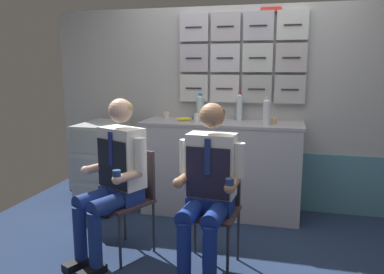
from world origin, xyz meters
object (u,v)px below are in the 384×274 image
object	(u,v)px
crew_member_right	(208,182)
snack_banana	(184,119)
service_trolley	(103,163)
folding_chair_right	(214,198)
coffee_cup_white	(197,117)
crew_member_left	(114,172)
water_bottle_short	(201,107)
folding_chair_left	(130,189)

from	to	relation	value
crew_member_right	snack_banana	bearing A→B (deg)	112.83
service_trolley	folding_chair_right	world-z (taller)	service_trolley
coffee_cup_white	snack_banana	bearing A→B (deg)	-179.09
crew_member_left	coffee_cup_white	bearing A→B (deg)	70.60
folding_chair_right	water_bottle_short	size ratio (longest dim) A/B	3.19
folding_chair_left	crew_member_left	xyz separation A→B (m)	(-0.07, -0.15, 0.18)
coffee_cup_white	folding_chair_right	bearing A→B (deg)	-69.84
service_trolley	folding_chair_left	distance (m)	1.08
crew_member_left	crew_member_right	world-z (taller)	crew_member_left
folding_chair_right	coffee_cup_white	size ratio (longest dim) A/B	10.04
folding_chair_right	snack_banana	world-z (taller)	snack_banana
coffee_cup_white	water_bottle_short	bearing A→B (deg)	91.46
crew_member_right	water_bottle_short	distance (m)	1.49
folding_chair_right	crew_member_left	bearing A→B (deg)	-172.38
service_trolley	water_bottle_short	bearing A→B (deg)	19.06
crew_member_right	crew_member_left	bearing A→B (deg)	175.77
crew_member_right	folding_chair_right	bearing A→B (deg)	85.54
folding_chair_right	service_trolley	bearing A→B (deg)	147.52
folding_chair_left	water_bottle_short	bearing A→B (deg)	74.59
crew_member_right	coffee_cup_white	bearing A→B (deg)	107.08
service_trolley	folding_chair_left	xyz separation A→B (m)	(0.67, -0.84, 0.03)
coffee_cup_white	snack_banana	distance (m)	0.14
coffee_cup_white	folding_chair_left	bearing A→B (deg)	-108.54
folding_chair_right	water_bottle_short	xyz separation A→B (m)	(-0.38, 1.23, 0.57)
crew_member_left	folding_chair_right	bearing A→B (deg)	7.62
folding_chair_left	crew_member_right	world-z (taller)	crew_member_right
folding_chair_right	water_bottle_short	bearing A→B (deg)	107.36
folding_chair_right	coffee_cup_white	xyz separation A→B (m)	(-0.38, 1.03, 0.49)
crew_member_right	water_bottle_short	xyz separation A→B (m)	(-0.37, 1.39, 0.39)
crew_member_left	snack_banana	world-z (taller)	crew_member_left
water_bottle_short	folding_chair_right	bearing A→B (deg)	-72.64
water_bottle_short	coffee_cup_white	size ratio (longest dim) A/B	3.15
folding_chair_left	folding_chair_right	world-z (taller)	same
crew_member_left	water_bottle_short	bearing A→B (deg)	73.49
crew_member_left	water_bottle_short	world-z (taller)	crew_member_left
folding_chair_right	water_bottle_short	distance (m)	1.41
service_trolley	folding_chair_right	bearing A→B (deg)	-32.48
service_trolley	crew_member_right	world-z (taller)	crew_member_right
service_trolley	water_bottle_short	distance (m)	1.21
snack_banana	water_bottle_short	bearing A→B (deg)	56.83
crew_member_right	coffee_cup_white	world-z (taller)	crew_member_right
water_bottle_short	snack_banana	xyz separation A→B (m)	(-0.13, -0.20, -0.11)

